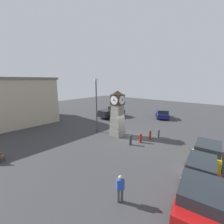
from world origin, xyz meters
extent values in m
plane|color=#38383A|center=(0.00, 0.00, 0.00)|extent=(67.16, 67.16, 0.00)
cube|color=slate|center=(-0.47, 1.62, 0.37)|extent=(1.35, 1.35, 0.73)
cube|color=gray|center=(-0.47, 1.62, 1.10)|extent=(1.28, 1.28, 0.73)
cube|color=slate|center=(-0.47, 1.62, 1.84)|extent=(1.21, 1.21, 0.73)
cube|color=gray|center=(-0.47, 1.62, 2.57)|extent=(1.14, 1.14, 0.73)
cube|color=gray|center=(-0.47, 1.62, 3.30)|extent=(1.06, 1.06, 0.73)
cube|color=#2D2316|center=(-0.47, 1.62, 4.25)|extent=(1.19, 1.19, 1.16)
cylinder|color=white|center=(-0.47, 2.23, 4.25)|extent=(0.97, 0.04, 0.97)
cube|color=black|center=(-0.47, 2.26, 4.25)|extent=(0.06, 0.05, 0.22)
cube|color=black|center=(-0.47, 2.26, 4.25)|extent=(0.04, 0.35, 0.18)
cylinder|color=white|center=(-0.47, 1.01, 4.25)|extent=(0.97, 0.04, 0.97)
cube|color=black|center=(-0.47, 0.98, 4.25)|extent=(0.06, 0.21, 0.13)
cube|color=black|center=(-0.47, 0.98, 4.25)|extent=(0.04, 0.07, 0.37)
cylinder|color=white|center=(0.15, 1.62, 4.25)|extent=(0.04, 0.97, 0.97)
cube|color=black|center=(0.18, 1.62, 4.25)|extent=(0.14, 0.06, 0.21)
cube|color=black|center=(0.18, 1.62, 4.25)|extent=(0.25, 0.04, 0.32)
cylinder|color=white|center=(-1.08, 1.62, 4.25)|extent=(0.04, 0.97, 0.97)
cube|color=black|center=(-1.11, 1.62, 4.25)|extent=(0.22, 0.06, 0.08)
cube|color=black|center=(-1.11, 1.62, 4.25)|extent=(0.22, 0.04, 0.34)
pyramid|color=#2D2316|center=(-0.47, 1.62, 5.05)|extent=(1.25, 1.25, 0.44)
cylinder|color=#333338|center=(2.04, -2.37, 0.39)|extent=(0.23, 0.23, 0.77)
sphere|color=#333338|center=(2.04, -2.37, 0.81)|extent=(0.20, 0.20, 0.20)
cylinder|color=maroon|center=(0.88, -1.90, 0.43)|extent=(0.22, 0.22, 0.87)
sphere|color=maroon|center=(0.88, -1.90, 0.90)|extent=(0.19, 0.19, 0.19)
cylinder|color=maroon|center=(-0.55, -1.48, 0.41)|extent=(0.29, 0.29, 0.83)
sphere|color=maroon|center=(-0.55, -1.48, 0.87)|extent=(0.26, 0.26, 0.26)
cylinder|color=#333338|center=(-1.70, -0.98, 0.44)|extent=(0.28, 0.28, 0.88)
sphere|color=#333338|center=(-1.70, -0.98, 0.93)|extent=(0.25, 0.25, 0.25)
cube|color=#A51111|center=(-6.00, -7.79, 0.62)|extent=(4.61, 2.50, 0.69)
cube|color=#1E2328|center=(-6.33, -7.83, 1.25)|extent=(2.62, 2.11, 0.58)
cylinder|color=black|center=(-4.76, -6.69, 0.32)|extent=(0.66, 0.29, 0.64)
cylinder|color=black|center=(-4.53, -8.58, 0.32)|extent=(0.66, 0.29, 0.64)
cylinder|color=black|center=(-7.47, -7.01, 0.32)|extent=(0.66, 0.29, 0.64)
cube|color=silver|center=(-3.17, -7.40, 0.61)|extent=(4.69, 2.06, 0.67)
cube|color=#1E2328|center=(-3.51, -7.42, 1.21)|extent=(2.63, 1.77, 0.54)
cylinder|color=black|center=(-1.82, -6.47, 0.32)|extent=(0.66, 0.27, 0.64)
cylinder|color=black|center=(-1.69, -8.10, 0.32)|extent=(0.66, 0.27, 0.64)
cylinder|color=black|center=(-4.64, -6.69, 0.32)|extent=(0.66, 0.27, 0.64)
cylinder|color=black|center=(-4.51, -8.32, 0.32)|extent=(0.66, 0.27, 0.64)
cube|color=gold|center=(-0.38, -7.42, 0.64)|extent=(4.44, 2.09, 0.74)
cube|color=#1E2328|center=(-0.70, -7.44, 1.31)|extent=(2.48, 1.82, 0.60)
cylinder|color=black|center=(0.91, -6.47, 0.32)|extent=(0.65, 0.26, 0.64)
cylinder|color=black|center=(1.02, -8.20, 0.32)|extent=(0.65, 0.26, 0.64)
cylinder|color=black|center=(-1.77, -6.63, 0.32)|extent=(0.65, 0.26, 0.64)
cylinder|color=black|center=(-1.67, -8.36, 0.32)|extent=(0.65, 0.26, 0.64)
cube|color=navy|center=(11.03, 0.67, 0.61)|extent=(4.30, 3.37, 0.69)
cube|color=#1E2328|center=(10.77, 0.53, 1.25)|extent=(2.66, 2.45, 0.58)
cylinder|color=black|center=(11.72, 1.98, 0.32)|extent=(0.67, 0.48, 0.64)
cylinder|color=black|center=(12.50, 0.44, 0.32)|extent=(0.67, 0.48, 0.64)
cylinder|color=black|center=(9.56, 0.89, 0.32)|extent=(0.67, 0.48, 0.64)
cylinder|color=black|center=(10.34, -0.65, 0.32)|extent=(0.67, 0.48, 0.64)
cube|color=black|center=(6.03, 7.79, 0.70)|extent=(5.14, 2.49, 0.70)
cube|color=black|center=(6.89, 7.70, 1.45)|extent=(1.93, 2.04, 0.80)
cube|color=black|center=(5.05, 7.90, 1.23)|extent=(2.93, 2.24, 0.36)
cylinder|color=black|center=(7.61, 8.55, 0.40)|extent=(0.83, 0.37, 0.80)
cylinder|color=black|center=(7.41, 6.71, 0.40)|extent=(0.83, 0.37, 0.80)
cylinder|color=black|center=(4.66, 8.88, 0.40)|extent=(0.83, 0.37, 0.80)
cylinder|color=black|center=(4.45, 7.04, 0.40)|extent=(0.83, 0.37, 0.80)
cylinder|color=#262628|center=(-10.74, 5.43, 0.23)|extent=(0.06, 0.06, 0.45)
cylinder|color=#262628|center=(-11.03, 5.15, 0.23)|extent=(0.06, 0.06, 0.45)
cylinder|color=#3F3F47|center=(-8.12, -4.52, 0.39)|extent=(0.14, 0.14, 0.78)
cylinder|color=#3F3F47|center=(-8.28, -4.39, 0.39)|extent=(0.14, 0.14, 0.78)
cube|color=#264CA5|center=(-8.20, -4.45, 1.08)|extent=(0.46, 0.44, 0.59)
sphere|color=tan|center=(-8.20, -4.45, 1.48)|extent=(0.21, 0.21, 0.21)
cylinder|color=#333338|center=(-1.13, 4.31, 3.17)|extent=(0.14, 0.14, 6.34)
cube|color=silver|center=(-1.13, 4.31, 6.46)|extent=(0.50, 0.24, 0.24)
camera|label=1|loc=(-13.79, -8.45, 6.41)|focal=24.00mm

